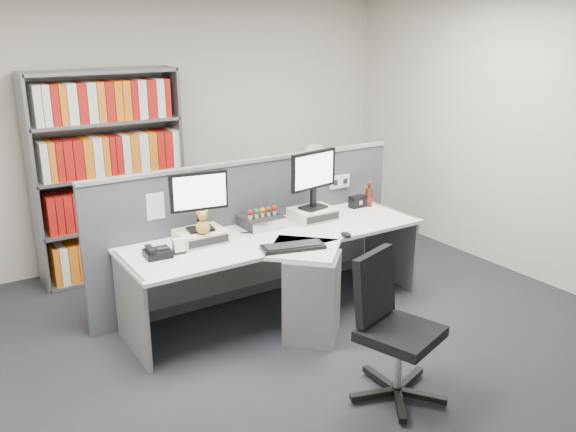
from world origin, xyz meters
TOP-DOWN VIEW (x-y plane):
  - ground at (0.00, 0.00)m, footprint 5.50×5.50m
  - room_shell at (0.00, 0.00)m, footprint 5.04×5.54m
  - partition at (0.00, 1.25)m, footprint 3.00×0.08m
  - desk at (0.00, 0.60)m, footprint 2.60×1.20m
  - monitor_riser_left at (-0.62, 0.98)m, footprint 0.38×0.31m
  - monitor_riser_right at (0.48, 0.98)m, footprint 0.38×0.31m
  - monitor_left at (-0.62, 0.98)m, footprint 0.47×0.18m
  - monitor_right at (0.48, 0.98)m, footprint 0.51×0.20m
  - desktop_pc at (-0.01, 1.05)m, footprint 0.34×0.31m
  - figurines at (-0.01, 1.04)m, footprint 0.29×0.05m
  - keyboard at (-0.08, 0.45)m, footprint 0.52×0.31m
  - mouse at (0.43, 0.44)m, footprint 0.07×0.12m
  - desk_phone at (-1.04, 0.86)m, footprint 0.21×0.19m
  - desk_calendar at (-0.87, 0.84)m, footprint 0.10×0.07m
  - plush_toy at (-0.64, 0.88)m, footprint 0.11×0.11m
  - speaker at (1.05, 1.05)m, footprint 0.16×0.09m
  - cola_bottle at (1.16, 1.02)m, footprint 0.07×0.07m
  - shelving_unit at (-0.90, 2.44)m, footprint 1.41×0.40m
  - filing_cabinet at (1.20, 1.99)m, footprint 0.45×0.61m
  - desk_fan at (1.20, 1.99)m, footprint 0.27×0.17m
  - office_chair at (-0.01, -0.61)m, footprint 0.65×0.62m

SIDE VIEW (x-z plane):
  - ground at x=0.00m, z-range 0.00..0.00m
  - filing_cabinet at x=1.20m, z-range 0.00..0.70m
  - desk at x=0.00m, z-range 0.10..0.82m
  - office_chair at x=-0.01m, z-range 0.03..1.01m
  - partition at x=0.00m, z-range 0.01..1.29m
  - keyboard at x=-0.08m, z-range 0.72..0.75m
  - mouse at x=0.43m, z-range 0.72..0.76m
  - desk_phone at x=-1.04m, z-range 0.71..0.79m
  - desktop_pc at x=-0.01m, z-range 0.72..0.81m
  - monitor_riser_left at x=-0.62m, z-range 0.72..0.82m
  - monitor_riser_right at x=0.48m, z-range 0.72..0.82m
  - desk_calendar at x=-0.87m, z-range 0.71..0.83m
  - speaker at x=1.05m, z-range 0.72..0.83m
  - cola_bottle at x=1.16m, z-range 0.69..0.93m
  - figurines at x=-0.01m, z-range 0.82..0.90m
  - plush_toy at x=-0.64m, z-range 0.81..1.00m
  - shelving_unit at x=-0.90m, z-range -0.02..1.98m
  - desk_fan at x=1.20m, z-range 0.76..1.22m
  - monitor_left at x=-0.62m, z-range 0.87..1.34m
  - monitor_right at x=0.48m, z-range 0.87..1.39m
  - room_shell at x=0.00m, z-range 0.43..3.15m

